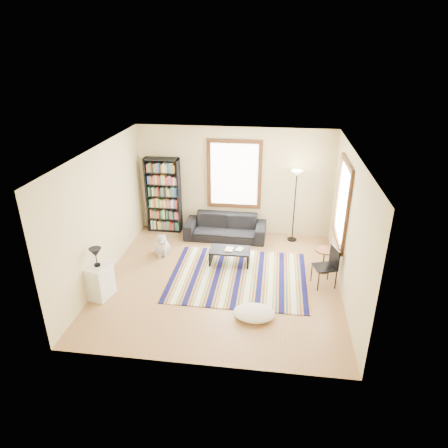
# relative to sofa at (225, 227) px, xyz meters

# --- Properties ---
(floor) EXTENTS (5.00, 5.00, 0.10)m
(floor) POSITION_rel_sofa_xyz_m (0.17, -2.05, -0.35)
(floor) COLOR #A6774C
(floor) RESTS_ON ground
(ceiling) EXTENTS (5.00, 5.00, 0.10)m
(ceiling) POSITION_rel_sofa_xyz_m (0.17, -2.05, 2.55)
(ceiling) COLOR white
(ceiling) RESTS_ON floor
(wall_back) EXTENTS (5.00, 0.10, 2.80)m
(wall_back) POSITION_rel_sofa_xyz_m (0.17, 0.50, 1.10)
(wall_back) COLOR #D0C08C
(wall_back) RESTS_ON floor
(wall_front) EXTENTS (5.00, 0.10, 2.80)m
(wall_front) POSITION_rel_sofa_xyz_m (0.17, -4.60, 1.10)
(wall_front) COLOR #D0C08C
(wall_front) RESTS_ON floor
(wall_left) EXTENTS (0.10, 5.00, 2.80)m
(wall_left) POSITION_rel_sofa_xyz_m (-2.38, -2.05, 1.10)
(wall_left) COLOR #D0C08C
(wall_left) RESTS_ON floor
(wall_right) EXTENTS (0.10, 5.00, 2.80)m
(wall_right) POSITION_rel_sofa_xyz_m (2.72, -2.05, 1.10)
(wall_right) COLOR #D0C08C
(wall_right) RESTS_ON floor
(window_back) EXTENTS (1.20, 0.06, 1.60)m
(window_back) POSITION_rel_sofa_xyz_m (0.17, 0.42, 1.30)
(window_back) COLOR white
(window_back) RESTS_ON wall_back
(window_right) EXTENTS (0.06, 1.20, 1.60)m
(window_right) POSITION_rel_sofa_xyz_m (2.64, -1.25, 1.30)
(window_right) COLOR white
(window_right) RESTS_ON wall_right
(rug) EXTENTS (2.98, 2.39, 0.02)m
(rug) POSITION_rel_sofa_xyz_m (0.53, -1.87, -0.29)
(rug) COLOR #0C0C3C
(rug) RESTS_ON floor
(sofa) EXTENTS (2.09, 0.85, 0.61)m
(sofa) POSITION_rel_sofa_xyz_m (0.00, 0.00, 0.00)
(sofa) COLOR black
(sofa) RESTS_ON floor
(bookshelf) EXTENTS (0.90, 0.30, 2.00)m
(bookshelf) POSITION_rel_sofa_xyz_m (-1.68, 0.27, 0.70)
(bookshelf) COLOR black
(bookshelf) RESTS_ON floor
(coffee_table) EXTENTS (0.92, 0.53, 0.36)m
(coffee_table) POSITION_rel_sofa_xyz_m (0.27, -1.31, -0.12)
(coffee_table) COLOR black
(coffee_table) RESTS_ON floor
(book_a) EXTENTS (0.21, 0.26, 0.02)m
(book_a) POSITION_rel_sofa_xyz_m (0.17, -1.31, 0.07)
(book_a) COLOR beige
(book_a) RESTS_ON coffee_table
(book_b) EXTENTS (0.21, 0.24, 0.02)m
(book_b) POSITION_rel_sofa_xyz_m (0.42, -1.26, 0.06)
(book_b) COLOR beige
(book_b) RESTS_ON coffee_table
(floor_cushion) EXTENTS (0.90, 0.75, 0.20)m
(floor_cushion) POSITION_rel_sofa_xyz_m (0.96, -3.24, -0.21)
(floor_cushion) COLOR silver
(floor_cushion) RESTS_ON floor
(floor_lamp) EXTENTS (0.38, 0.38, 1.86)m
(floor_lamp) POSITION_rel_sofa_xyz_m (1.73, 0.10, 0.63)
(floor_lamp) COLOR black
(floor_lamp) RESTS_ON floor
(side_table) EXTENTS (0.46, 0.46, 0.54)m
(side_table) POSITION_rel_sofa_xyz_m (2.37, -1.38, -0.03)
(side_table) COLOR #4D2813
(side_table) RESTS_ON floor
(folding_chair) EXTENTS (0.53, 0.51, 0.86)m
(folding_chair) POSITION_rel_sofa_xyz_m (2.32, -1.95, 0.13)
(folding_chair) COLOR black
(folding_chair) RESTS_ON floor
(white_cabinet) EXTENTS (0.47, 0.57, 0.70)m
(white_cabinet) POSITION_rel_sofa_xyz_m (-2.13, -2.95, 0.05)
(white_cabinet) COLOR white
(white_cabinet) RESTS_ON floor
(table_lamp) EXTENTS (0.27, 0.27, 0.38)m
(table_lamp) POSITION_rel_sofa_xyz_m (-2.13, -2.95, 0.59)
(table_lamp) COLOR black
(table_lamp) RESTS_ON white_cabinet
(dog) EXTENTS (0.59, 0.70, 0.59)m
(dog) POSITION_rel_sofa_xyz_m (-1.40, -1.09, -0.01)
(dog) COLOR #B3B3B3
(dog) RESTS_ON floor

